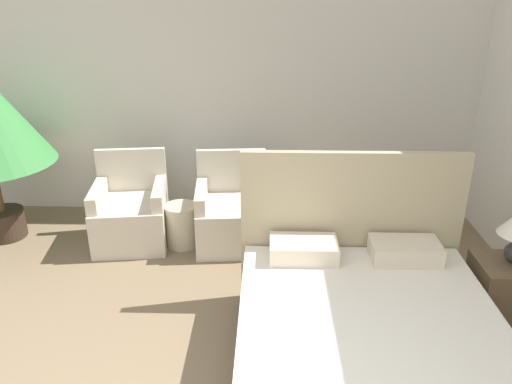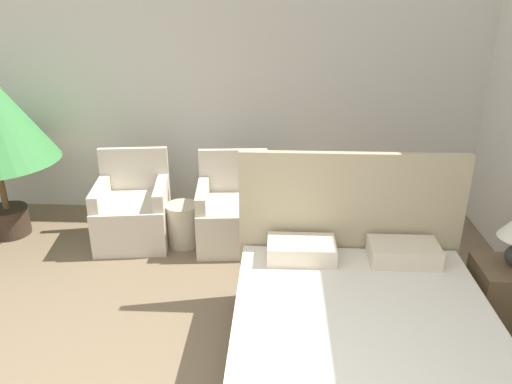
{
  "view_description": "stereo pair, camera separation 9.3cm",
  "coord_description": "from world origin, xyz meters",
  "px_view_note": "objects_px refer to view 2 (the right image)",
  "views": [
    {
      "loc": [
        0.59,
        -1.27,
        2.39
      ],
      "look_at": [
        0.49,
        2.65,
        0.75
      ],
      "focal_mm": 35.0,
      "sensor_mm": 36.0,
      "label": 1
    },
    {
      "loc": [
        0.68,
        -1.27,
        2.39
      ],
      "look_at": [
        0.49,
        2.65,
        0.75
      ],
      "focal_mm": 35.0,
      "sensor_mm": 36.0,
      "label": 2
    }
  ],
  "objects_px": {
    "armchair_near_window_left": "(133,215)",
    "side_table": "(183,224)",
    "bed": "(364,352)",
    "nightstand": "(511,295)",
    "armchair_near_window_right": "(233,217)"
  },
  "relations": [
    {
      "from": "armchair_near_window_left",
      "to": "side_table",
      "type": "relative_size",
      "value": 2.08
    },
    {
      "from": "bed",
      "to": "nightstand",
      "type": "height_order",
      "value": "bed"
    },
    {
      "from": "armchair_near_window_right",
      "to": "nightstand",
      "type": "distance_m",
      "value": 2.48
    },
    {
      "from": "bed",
      "to": "side_table",
      "type": "bearing_deg",
      "value": 128.61
    },
    {
      "from": "bed",
      "to": "nightstand",
      "type": "distance_m",
      "value": 1.41
    },
    {
      "from": "armchair_near_window_right",
      "to": "side_table",
      "type": "distance_m",
      "value": 0.5
    },
    {
      "from": "side_table",
      "to": "nightstand",
      "type": "bearing_deg",
      "value": -22.56
    },
    {
      "from": "armchair_near_window_left",
      "to": "armchair_near_window_right",
      "type": "height_order",
      "value": "same"
    },
    {
      "from": "bed",
      "to": "armchair_near_window_left",
      "type": "xyz_separation_m",
      "value": [
        -1.98,
        1.9,
        -0.01
      ]
    },
    {
      "from": "nightstand",
      "to": "bed",
      "type": "bearing_deg",
      "value": -148.48
    },
    {
      "from": "armchair_near_window_right",
      "to": "armchair_near_window_left",
      "type": "bearing_deg",
      "value": 175.41
    },
    {
      "from": "nightstand",
      "to": "side_table",
      "type": "distance_m",
      "value": 2.9
    },
    {
      "from": "bed",
      "to": "side_table",
      "type": "height_order",
      "value": "bed"
    },
    {
      "from": "side_table",
      "to": "armchair_near_window_right",
      "type": "bearing_deg",
      "value": 6.04
    },
    {
      "from": "armchair_near_window_left",
      "to": "nightstand",
      "type": "bearing_deg",
      "value": -27.09
    }
  ]
}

